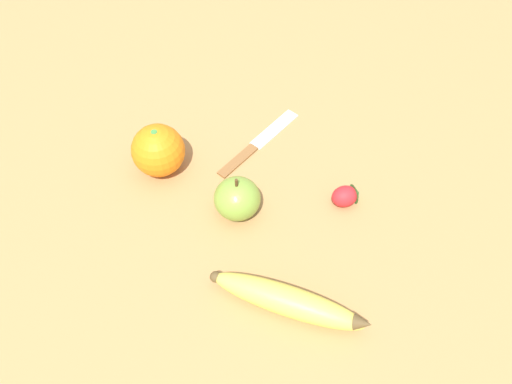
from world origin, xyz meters
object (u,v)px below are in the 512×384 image
Objects in this scene: apple at (237,199)px; paring_knife at (256,144)px; orange at (158,150)px; strawberry at (347,196)px; banana at (289,301)px.

apple is 0.41× the size of paring_knife.
strawberry is at bearing -44.19° from orange.
paring_knife is at bearing 47.35° from apple.
strawberry is (0.21, -0.21, -0.03)m from orange.
banana is 2.24× the size of orange.
apple is (0.02, 0.17, 0.01)m from banana.
orange is 0.16m from paring_knife.
banana is 0.31m from orange.
orange is 0.15m from apple.
strawberry is 0.27× the size of paring_knife.
paring_knife is (0.11, 0.27, -0.02)m from banana.
banana reaches higher than paring_knife.
paring_knife is (0.15, -0.04, -0.04)m from orange.
strawberry is 0.18m from paring_knife.
orange is at bearing 114.89° from apple.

